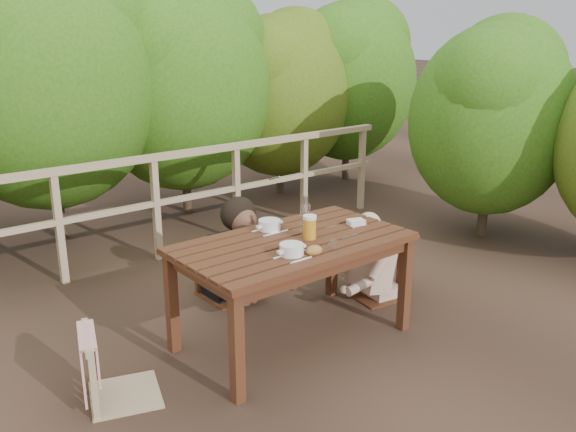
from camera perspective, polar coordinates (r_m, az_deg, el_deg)
ground at (r=4.44m, az=0.41°, el=-11.32°), size 60.00×60.00×0.00m
table at (r=4.27m, az=0.42°, el=-7.04°), size 1.57×0.89×0.73m
chair_left at (r=3.75m, az=-15.36°, el=-10.39°), size 0.53×0.53×0.85m
chair_far at (r=4.95m, az=-5.53°, el=-2.61°), size 0.45×0.45×0.89m
chair_right at (r=4.99m, az=8.38°, el=-2.82°), size 0.49×0.49×0.85m
woman at (r=4.90m, az=-5.73°, el=-0.21°), size 0.54×0.66×1.32m
diner_right at (r=4.95m, az=8.71°, el=-0.88°), size 0.66×0.57×1.19m
railing at (r=5.82m, az=-12.14°, el=0.73°), size 5.60×0.10×1.01m
hedge_row at (r=6.85m, az=-14.58°, el=14.88°), size 6.60×1.60×3.80m
shrub_side at (r=6.39m, az=24.57°, el=9.70°), size 1.40×2.20×2.90m
soup_near at (r=3.86m, az=0.34°, el=-3.21°), size 0.26×0.26×0.09m
soup_far at (r=4.33m, az=-1.73°, el=-0.91°), size 0.26×0.26×0.09m
bread_roll at (r=3.89m, az=2.45°, el=-3.22°), size 0.11×0.09×0.07m
beer_glass at (r=4.14m, az=2.02°, el=-1.13°), size 0.09×0.09×0.18m
bottle at (r=4.23m, az=1.66°, el=-0.00°), size 0.07×0.07×0.28m
tumbler at (r=3.97m, az=4.23°, el=-2.77°), size 0.07×0.07×0.08m
butter_tub at (r=4.47m, az=6.32°, el=-0.65°), size 0.14×0.12×0.05m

